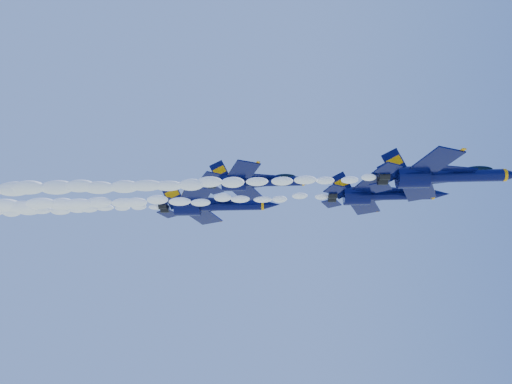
{
  "coord_description": "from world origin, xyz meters",
  "views": [
    {
      "loc": [
        -3.03,
        -61.76,
        122.26
      ],
      "look_at": [
        -5.77,
        0.95,
        152.22
      ],
      "focal_mm": 35.0,
      "sensor_mm": 36.0,
      "label": 1
    }
  ],
  "objects_px": {
    "jet_third": "(256,181)",
    "jet_fourth": "(212,205)",
    "jet_second": "(381,195)",
    "jet_lead": "(441,176)"
  },
  "relations": [
    {
      "from": "jet_third",
      "to": "jet_fourth",
      "type": "height_order",
      "value": "jet_fourth"
    },
    {
      "from": "jet_second",
      "to": "jet_third",
      "type": "height_order",
      "value": "jet_third"
    },
    {
      "from": "jet_second",
      "to": "jet_fourth",
      "type": "height_order",
      "value": "jet_fourth"
    },
    {
      "from": "jet_fourth",
      "to": "jet_third",
      "type": "bearing_deg",
      "value": -56.71
    },
    {
      "from": "jet_lead",
      "to": "jet_third",
      "type": "bearing_deg",
      "value": 154.75
    },
    {
      "from": "jet_lead",
      "to": "jet_second",
      "type": "relative_size",
      "value": 1.07
    },
    {
      "from": "jet_fourth",
      "to": "jet_lead",
      "type": "bearing_deg",
      "value": -36.76
    },
    {
      "from": "jet_second",
      "to": "jet_fourth",
      "type": "distance_m",
      "value": 29.29
    },
    {
      "from": "jet_second",
      "to": "jet_lead",
      "type": "bearing_deg",
      "value": -52.62
    },
    {
      "from": "jet_lead",
      "to": "jet_third",
      "type": "relative_size",
      "value": 1.07
    }
  ]
}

